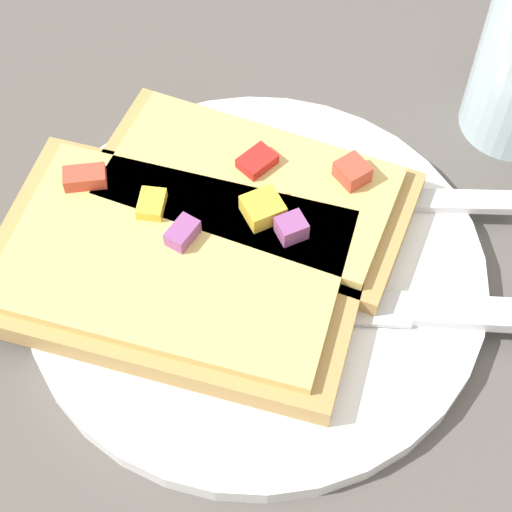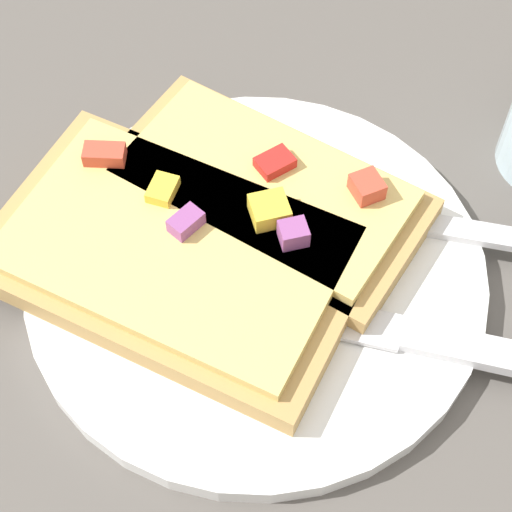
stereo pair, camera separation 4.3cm
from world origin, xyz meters
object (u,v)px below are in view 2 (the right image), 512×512
Objects in this scene: plate at (256,273)px; knife at (384,330)px; pizza_slice_corner at (265,193)px; pizza_slice_main at (176,253)px; fork at (291,202)px.

knife is (0.07, 0.03, 0.01)m from plate.
knife is at bearing -21.26° from pizza_slice_corner.
pizza_slice_main reaches higher than plate.
pizza_slice_corner is (-0.00, 0.06, 0.00)m from pizza_slice_main.
plate is 0.04m from pizza_slice_main.
plate is 1.26× the size of pizza_slice_corner.
pizza_slice_main is at bearing 44.65° from fork.
pizza_slice_main is at bearing -129.72° from plate.
plate is at bearing -156.32° from pizza_slice_main.
knife reaches higher than fork.
pizza_slice_corner is (-0.03, 0.03, 0.02)m from plate.
knife is at bearing -174.94° from pizza_slice_main.
plate is at bearing -64.43° from pizza_slice_corner.
pizza_slice_corner reaches higher than knife.
plate is 0.04m from pizza_slice_corner.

